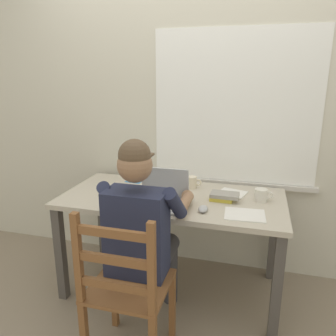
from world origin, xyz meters
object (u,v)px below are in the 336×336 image
(coffee_mug_white, at_px, (261,195))
(laptop, at_px, (162,197))
(coffee_mug_spare, at_px, (192,182))
(computer_mouse, at_px, (203,209))
(coffee_mug_dark, at_px, (121,195))
(wooden_chair, at_px, (126,290))
(seated_person, at_px, (143,229))
(book_stack_main, at_px, (223,196))
(desk, at_px, (172,208))
(landscape_photo_print, at_px, (134,181))

(coffee_mug_white, bearing_deg, laptop, -159.90)
(coffee_mug_spare, bearing_deg, computer_mouse, -69.62)
(coffee_mug_dark, height_order, coffee_mug_spare, coffee_mug_spare)
(wooden_chair, bearing_deg, coffee_mug_spare, 80.18)
(seated_person, height_order, coffee_mug_dark, seated_person)
(computer_mouse, height_order, coffee_mug_spare, coffee_mug_spare)
(coffee_mug_white, bearing_deg, wooden_chair, -129.88)
(coffee_mug_white, xyz_separation_m, book_stack_main, (-0.25, -0.05, -0.02))
(coffee_mug_white, bearing_deg, coffee_mug_dark, -165.39)
(coffee_mug_dark, relative_size, book_stack_main, 0.59)
(wooden_chair, distance_m, coffee_mug_spare, 1.00)
(coffee_mug_spare, bearing_deg, coffee_mug_dark, -137.97)
(coffee_mug_dark, bearing_deg, laptop, 1.69)
(desk, bearing_deg, coffee_mug_dark, -151.13)
(coffee_mug_dark, xyz_separation_m, landscape_photo_print, (-0.06, 0.42, -0.04))
(coffee_mug_white, distance_m, coffee_mug_spare, 0.52)
(desk, relative_size, seated_person, 1.24)
(landscape_photo_print, bearing_deg, computer_mouse, -28.43)
(coffee_mug_white, bearing_deg, seated_person, -142.20)
(seated_person, height_order, computer_mouse, seated_person)
(wooden_chair, relative_size, coffee_mug_dark, 8.32)
(laptop, distance_m, coffee_mug_white, 0.68)
(seated_person, xyz_separation_m, coffee_mug_white, (0.67, 0.52, 0.09))
(seated_person, distance_m, coffee_mug_spare, 0.68)
(book_stack_main, bearing_deg, laptop, -154.65)
(desk, distance_m, coffee_mug_spare, 0.27)
(coffee_mug_spare, bearing_deg, coffee_mug_white, -15.29)
(landscape_photo_print, bearing_deg, seated_person, -58.10)
(desk, xyz_separation_m, book_stack_main, (0.36, 0.02, 0.12))
(coffee_mug_dark, bearing_deg, seated_person, -46.83)
(computer_mouse, height_order, coffee_mug_dark, coffee_mug_dark)
(laptop, relative_size, coffee_mug_spare, 2.95)
(seated_person, xyz_separation_m, coffee_mug_spare, (0.16, 0.66, 0.09))
(wooden_chair, distance_m, landscape_photo_print, 1.07)
(coffee_mug_white, bearing_deg, landscape_photo_print, 169.78)
(book_stack_main, bearing_deg, coffee_mug_spare, 143.63)
(landscape_photo_print, bearing_deg, wooden_chair, -64.68)
(landscape_photo_print, bearing_deg, coffee_mug_dark, -74.42)
(wooden_chair, xyz_separation_m, coffee_mug_dark, (-0.26, 0.56, 0.32))
(laptop, xyz_separation_m, coffee_mug_dark, (-0.29, -0.01, -0.01))
(computer_mouse, distance_m, coffee_mug_white, 0.45)
(desk, bearing_deg, coffee_mug_spare, 63.44)
(seated_person, bearing_deg, laptop, 83.82)
(desk, relative_size, book_stack_main, 8.01)
(desk, xyz_separation_m, wooden_chair, (-0.06, -0.73, -0.18))
(laptop, distance_m, landscape_photo_print, 0.54)
(coffee_mug_spare, relative_size, landscape_photo_print, 0.86)
(book_stack_main, bearing_deg, computer_mouse, -113.99)
(coffee_mug_white, height_order, coffee_mug_spare, coffee_mug_spare)
(desk, xyz_separation_m, seated_person, (-0.06, -0.45, 0.04))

